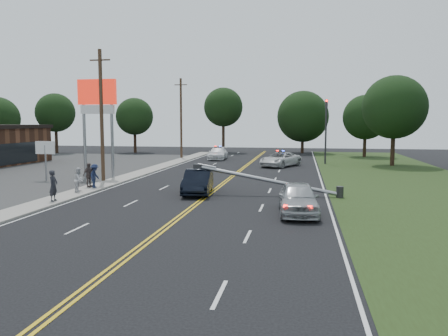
% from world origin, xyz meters
% --- Properties ---
extents(ground, '(120.00, 120.00, 0.00)m').
position_xyz_m(ground, '(0.00, 0.00, 0.00)').
color(ground, black).
rests_on(ground, ground).
extents(sidewalk, '(1.80, 70.00, 0.12)m').
position_xyz_m(sidewalk, '(-8.40, 10.00, 0.06)').
color(sidewalk, gray).
rests_on(sidewalk, ground).
extents(grass_verge, '(12.00, 80.00, 0.01)m').
position_xyz_m(grass_verge, '(13.50, 10.00, 0.01)').
color(grass_verge, '#233313').
rests_on(grass_verge, ground).
extents(centerline_yellow, '(0.36, 80.00, 0.00)m').
position_xyz_m(centerline_yellow, '(0.00, 10.00, 0.01)').
color(centerline_yellow, gold).
rests_on(centerline_yellow, ground).
extents(pylon_sign, '(3.20, 0.35, 8.00)m').
position_xyz_m(pylon_sign, '(-10.50, 14.00, 6.00)').
color(pylon_sign, gray).
rests_on(pylon_sign, ground).
extents(small_sign, '(1.60, 0.14, 3.10)m').
position_xyz_m(small_sign, '(-14.00, 12.00, 2.33)').
color(small_sign, gray).
rests_on(small_sign, ground).
extents(traffic_signal, '(0.28, 0.41, 7.05)m').
position_xyz_m(traffic_signal, '(8.30, 30.00, 4.21)').
color(traffic_signal, '#2D2D30').
rests_on(traffic_signal, ground).
extents(fallen_streetlight, '(9.36, 0.44, 1.91)m').
position_xyz_m(fallen_streetlight, '(4.19, 8.00, 0.92)').
color(fallen_streetlight, '#2D2D30').
rests_on(fallen_streetlight, ground).
extents(utility_pole_mid, '(1.60, 0.28, 10.00)m').
position_xyz_m(utility_pole_mid, '(-9.20, 12.00, 5.08)').
color(utility_pole_mid, '#382619').
rests_on(utility_pole_mid, ground).
extents(utility_pole_far, '(1.60, 0.28, 10.00)m').
position_xyz_m(utility_pole_far, '(-9.20, 34.00, 5.08)').
color(utility_pole_far, '#382619').
rests_on(utility_pole_far, ground).
extents(tree_4, '(5.67, 5.67, 8.81)m').
position_xyz_m(tree_4, '(-30.04, 40.10, 5.96)').
color(tree_4, black).
rests_on(tree_4, ground).
extents(tree_5, '(5.55, 5.55, 8.22)m').
position_xyz_m(tree_5, '(-19.07, 43.37, 5.43)').
color(tree_5, black).
rests_on(tree_5, ground).
extents(tree_6, '(5.88, 5.88, 9.79)m').
position_xyz_m(tree_6, '(-6.07, 46.41, 6.83)').
color(tree_6, black).
rests_on(tree_6, ground).
extents(tree_7, '(7.56, 7.56, 9.20)m').
position_xyz_m(tree_7, '(5.79, 46.88, 5.41)').
color(tree_7, black).
rests_on(tree_7, ground).
extents(tree_8, '(5.89, 5.89, 8.19)m').
position_xyz_m(tree_8, '(13.93, 41.18, 5.23)').
color(tree_8, black).
rests_on(tree_8, ground).
extents(tree_9, '(6.61, 6.61, 9.45)m').
position_xyz_m(tree_9, '(15.19, 29.33, 6.13)').
color(tree_9, black).
rests_on(tree_9, ground).
extents(crashed_sedan, '(2.20, 4.85, 1.54)m').
position_xyz_m(crashed_sedan, '(-0.76, 7.98, 0.77)').
color(crashed_sedan, black).
rests_on(crashed_sedan, ground).
extents(waiting_sedan, '(2.22, 4.82, 1.60)m').
position_xyz_m(waiting_sedan, '(5.64, 2.77, 0.80)').
color(waiting_sedan, '#A9ADB1').
rests_on(waiting_sedan, ground).
extents(emergency_a, '(4.63, 5.88, 1.49)m').
position_xyz_m(emergency_a, '(3.57, 26.30, 0.74)').
color(emergency_a, silver).
rests_on(emergency_a, ground).
extents(emergency_b, '(2.36, 5.24, 1.49)m').
position_xyz_m(emergency_b, '(-4.46, 33.65, 0.74)').
color(emergency_b, white).
rests_on(emergency_b, ground).
extents(bystander_a, '(0.46, 0.66, 1.76)m').
position_xyz_m(bystander_a, '(-8.06, 3.34, 1.00)').
color(bystander_a, '#212228').
rests_on(bystander_a, sidewalk).
extents(bystander_b, '(0.66, 0.81, 1.56)m').
position_xyz_m(bystander_b, '(-8.31, 6.70, 0.90)').
color(bystander_b, silver).
rests_on(bystander_b, sidewalk).
extents(bystander_c, '(0.65, 1.08, 1.63)m').
position_xyz_m(bystander_c, '(-8.13, 8.49, 0.93)').
color(bystander_c, '#19213F').
rests_on(bystander_c, sidewalk).
extents(bystander_d, '(0.70, 1.06, 1.68)m').
position_xyz_m(bystander_d, '(-8.67, 8.69, 0.96)').
color(bystander_d, '#554744').
rests_on(bystander_d, sidewalk).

